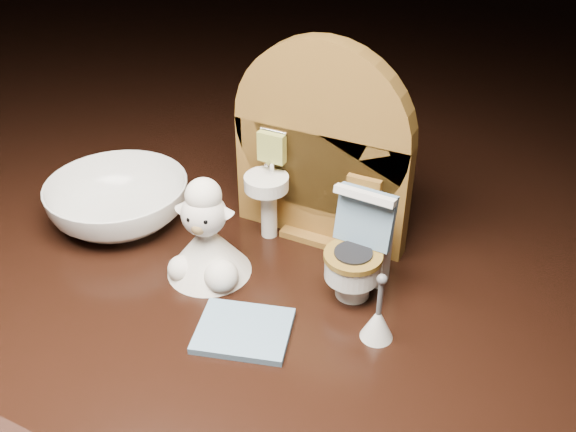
# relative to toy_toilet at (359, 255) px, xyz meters

# --- Properties ---
(backdrop_panel) EXTENTS (0.13, 0.05, 0.15)m
(backdrop_panel) POSITION_rel_toy_toilet_xyz_m (-0.05, 0.05, 0.04)
(backdrop_panel) COLOR brown
(backdrop_panel) RESTS_ON ground
(toy_toilet) EXTENTS (0.04, 0.05, 0.08)m
(toy_toilet) POSITION_rel_toy_toilet_xyz_m (0.00, 0.00, 0.00)
(toy_toilet) COLOR white
(toy_toilet) RESTS_ON ground
(bath_mat) EXTENTS (0.07, 0.06, 0.00)m
(bath_mat) POSITION_rel_toy_toilet_xyz_m (-0.05, -0.07, -0.03)
(bath_mat) COLOR #6487A5
(bath_mat) RESTS_ON ground
(toilet_brush) EXTENTS (0.02, 0.02, 0.05)m
(toilet_brush) POSITION_rel_toy_toilet_xyz_m (0.03, -0.04, -0.01)
(toilet_brush) COLOR white
(toilet_brush) RESTS_ON ground
(plush_lamb) EXTENTS (0.06, 0.06, 0.08)m
(plush_lamb) POSITION_rel_toy_toilet_xyz_m (-0.10, -0.03, -0.00)
(plush_lamb) COLOR silver
(plush_lamb) RESTS_ON ground
(ceramic_bowl) EXTENTS (0.12, 0.12, 0.03)m
(ceramic_bowl) POSITION_rel_toy_toilet_xyz_m (-0.19, -0.01, -0.01)
(ceramic_bowl) COLOR white
(ceramic_bowl) RESTS_ON ground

